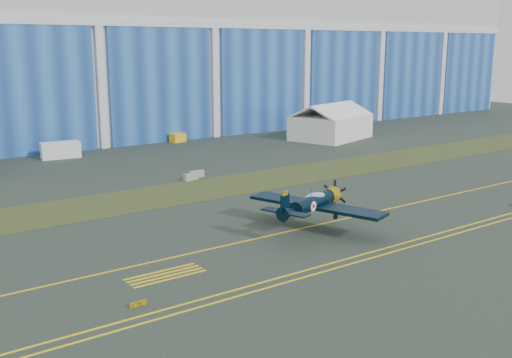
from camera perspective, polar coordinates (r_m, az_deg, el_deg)
ground at (r=61.73m, az=2.91°, el=-3.26°), size 260.00×260.00×0.00m
grass_median at (r=72.85m, az=-3.93°, el=-0.80°), size 260.00×10.00×0.02m
hangar at (r=123.91m, az=-18.49°, el=11.08°), size 220.00×45.70×30.00m
taxiway_centreline at (r=58.06m, az=5.99°, el=-4.34°), size 200.00×0.20×0.02m
edge_line_near at (r=51.70m, az=13.01°, el=-6.75°), size 80.00×0.20×0.02m
edge_line_far at (r=52.33m, az=12.19°, el=-6.47°), size 80.00×0.20×0.02m
hold_short_ladder at (r=45.99m, az=-8.63°, el=-9.03°), size 6.00×2.40×0.02m
guard_board_left at (r=41.10m, az=-11.18°, el=-11.58°), size 1.20×0.15×0.35m
warbird at (r=55.25m, az=5.43°, el=-2.26°), size 14.84×16.28×3.99m
tent at (r=111.42m, az=7.14°, el=5.50°), size 16.66×14.13×6.61m
shipping_container at (r=96.31m, az=-18.12°, el=2.64°), size 6.01×3.02×2.50m
tug at (r=108.03m, az=-7.47°, el=3.92°), size 2.97×2.23×1.55m
gse_box at (r=125.57m, az=6.90°, el=5.23°), size 3.39×1.98×1.96m
barrier_a at (r=76.86m, az=-6.22°, el=0.19°), size 2.06×0.83×0.90m
barrier_b at (r=78.46m, az=-5.67°, el=0.46°), size 2.03×0.69×0.90m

